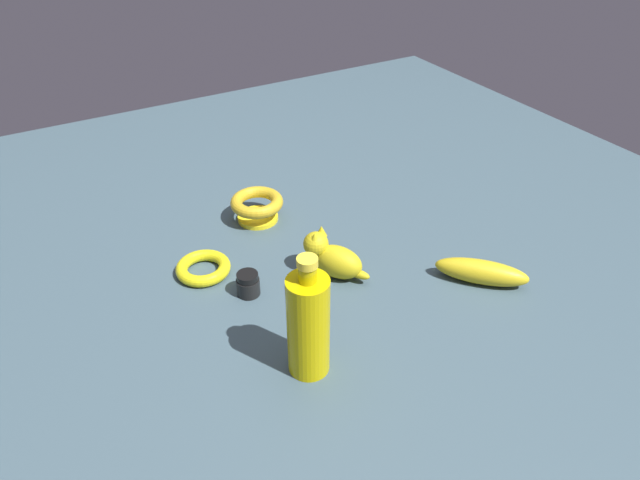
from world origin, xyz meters
The scene contains 7 objects.
ground centered at (0.00, 0.00, 0.00)m, with size 2.00×2.00×0.00m, color #384C56.
cat_figurine centered at (-0.02, 0.01, 0.04)m, with size 0.10×0.12×0.09m.
banana centered at (-0.25, 0.17, 0.02)m, with size 0.18×0.05×0.05m, color gold.
nail_polish_jar centered at (0.15, -0.02, 0.02)m, with size 0.04×0.04×0.05m.
bottle_tall centered at (0.14, 0.20, 0.09)m, with size 0.07×0.07×0.22m.
bowl centered at (0.02, -0.24, 0.04)m, with size 0.12×0.12×0.06m.
bangle centered at (0.20, -0.12, 0.01)m, with size 0.11×0.11×0.02m, color gold.
Camera 1 is at (0.44, 0.76, 0.70)m, focal length 32.13 mm.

